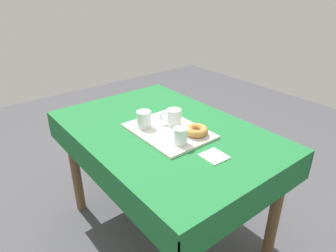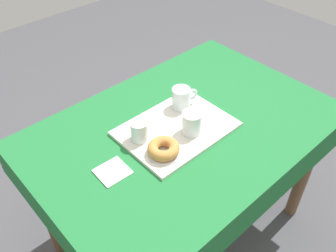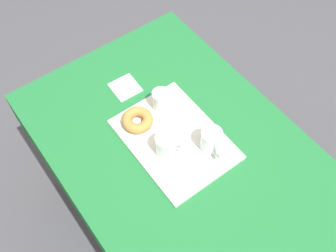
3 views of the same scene
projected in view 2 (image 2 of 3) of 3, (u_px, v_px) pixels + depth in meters
ground_plane at (181, 228)px, 2.05m from camera, size 6.00×6.00×0.00m
dining_table at (184, 145)px, 1.62m from camera, size 1.30×0.88×0.77m
serving_tray at (176, 129)px, 1.52m from camera, size 0.46×0.34×0.01m
tea_mug_left at (182, 99)px, 1.59m from camera, size 0.12×0.08×0.10m
tea_mug_right at (192, 123)px, 1.46m from camera, size 0.10×0.10×0.10m
water_glass_near at (139, 132)px, 1.43m from camera, size 0.07×0.07×0.09m
donut_plate_left at (164, 153)px, 1.39m from camera, size 0.13×0.13×0.01m
sugar_donut_left at (163, 148)px, 1.38m from camera, size 0.12×0.12×0.04m
paper_napkin at (113, 172)px, 1.34m from camera, size 0.12×0.11×0.01m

